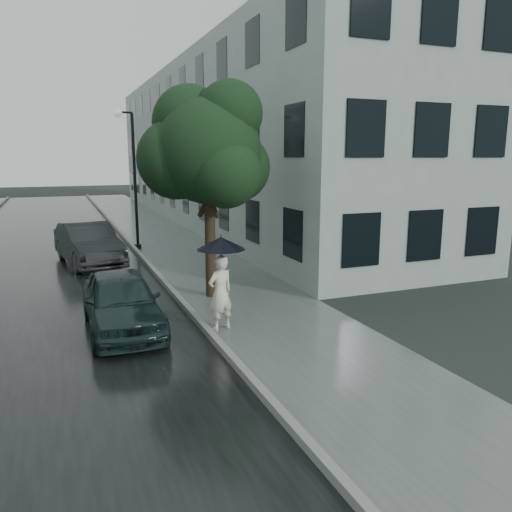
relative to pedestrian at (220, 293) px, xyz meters
name	(u,v)px	position (x,y,z in m)	size (l,w,h in m)	color
ground	(274,326)	(1.20, -0.26, -0.87)	(120.00, 120.00, 0.00)	black
sidewalk	(172,243)	(1.45, 11.74, -0.86)	(3.50, 60.00, 0.01)	slate
kerb_near	(130,244)	(-0.38, 11.74, -0.79)	(0.15, 60.00, 0.15)	slate
asphalt_road	(44,251)	(-3.88, 11.74, -0.86)	(6.85, 60.00, 0.00)	black
building_near	(227,146)	(6.67, 19.24, 3.63)	(7.02, 36.00, 9.00)	#95A39D
pedestrian	(220,293)	(0.00, 0.00, 0.00)	(0.63, 0.41, 1.72)	silver
umbrella	(221,243)	(0.01, -0.05, 1.14)	(1.31, 1.31, 1.26)	black
street_tree	(207,150)	(0.60, 2.85, 3.18)	(3.70, 3.36, 5.86)	#332619
lamp_post	(131,172)	(-0.32, 10.87, 2.38)	(0.84, 0.37, 5.71)	black
car_near	(122,301)	(-2.08, 0.82, -0.19)	(1.58, 3.93, 1.34)	#182929
car_far	(88,244)	(-2.30, 8.45, -0.11)	(1.59, 4.57, 1.51)	#25282A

